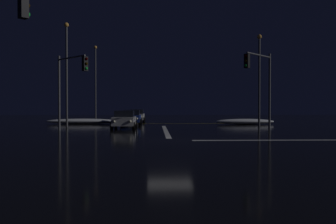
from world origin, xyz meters
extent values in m
cube|color=black|center=(0.00, 0.00, -0.05)|extent=(120.00, 120.00, 0.10)
cube|color=white|center=(0.00, 8.05, 0.00)|extent=(0.35, 13.77, 0.01)
cube|color=yellow|center=(0.00, 19.65, 0.00)|extent=(22.00, 0.15, 0.01)
cube|color=white|center=(8.15, 0.00, 0.00)|extent=(13.77, 0.40, 0.01)
ellipsoid|color=white|center=(-8.85, 19.38, 0.29)|extent=(7.97, 1.50, 0.58)
ellipsoid|color=white|center=(8.85, 17.76, 0.30)|extent=(6.31, 1.50, 0.59)
cube|color=#B7B7BC|center=(-3.51, 10.83, 0.67)|extent=(1.80, 4.20, 0.70)
cube|color=black|center=(-3.51, 11.03, 1.29)|extent=(1.60, 2.00, 0.55)
cylinder|color=black|center=(-2.61, 9.28, 0.32)|extent=(0.22, 0.64, 0.64)
cylinder|color=black|center=(-4.41, 9.28, 0.32)|extent=(0.22, 0.64, 0.64)
cylinder|color=black|center=(-2.61, 12.38, 0.32)|extent=(0.22, 0.64, 0.64)
cylinder|color=black|center=(-4.41, 12.38, 0.32)|extent=(0.22, 0.64, 0.64)
sphere|color=#F9EFC6|center=(-2.86, 8.71, 0.72)|extent=(0.22, 0.22, 0.22)
sphere|color=#F9EFC6|center=(-4.16, 8.71, 0.72)|extent=(0.22, 0.22, 0.22)
cube|color=navy|center=(-3.29, 17.23, 0.67)|extent=(1.80, 4.20, 0.70)
cube|color=black|center=(-3.29, 17.43, 1.29)|extent=(1.60, 2.00, 0.55)
cylinder|color=black|center=(-2.39, 15.68, 0.32)|extent=(0.22, 0.64, 0.64)
cylinder|color=black|center=(-4.19, 15.68, 0.32)|extent=(0.22, 0.64, 0.64)
cylinder|color=black|center=(-2.39, 18.78, 0.32)|extent=(0.22, 0.64, 0.64)
cylinder|color=black|center=(-4.19, 18.78, 0.32)|extent=(0.22, 0.64, 0.64)
sphere|color=#F9EFC6|center=(-2.64, 15.11, 0.72)|extent=(0.22, 0.22, 0.22)
sphere|color=#F9EFC6|center=(-3.94, 15.11, 0.72)|extent=(0.22, 0.22, 0.22)
cube|color=silver|center=(-3.11, 23.41, 0.67)|extent=(1.80, 4.20, 0.70)
cube|color=black|center=(-3.11, 23.61, 1.29)|extent=(1.60, 2.00, 0.55)
cylinder|color=black|center=(-2.21, 21.86, 0.32)|extent=(0.22, 0.64, 0.64)
cylinder|color=black|center=(-4.01, 21.86, 0.32)|extent=(0.22, 0.64, 0.64)
cylinder|color=black|center=(-2.21, 24.96, 0.32)|extent=(0.22, 0.64, 0.64)
cylinder|color=black|center=(-4.01, 24.96, 0.32)|extent=(0.22, 0.64, 0.64)
sphere|color=#F9EFC6|center=(-2.46, 21.29, 0.72)|extent=(0.22, 0.22, 0.22)
sphere|color=#F9EFC6|center=(-3.76, 21.29, 0.72)|extent=(0.22, 0.22, 0.22)
cube|color=black|center=(-5.93, -5.93, 5.85)|extent=(0.46, 0.46, 1.05)
sphere|color=black|center=(-5.81, -5.81, 5.85)|extent=(0.22, 0.22, 0.22)
sphere|color=green|center=(-5.81, -5.81, 5.51)|extent=(0.22, 0.22, 0.22)
cylinder|color=#4C4C51|center=(8.45, 8.45, 3.10)|extent=(0.18, 0.18, 6.20)
cylinder|color=#4C4C51|center=(7.19, 7.19, 5.90)|extent=(2.61, 2.61, 0.12)
cube|color=black|center=(5.92, 5.92, 5.28)|extent=(0.46, 0.46, 1.05)
sphere|color=black|center=(5.81, 5.81, 5.62)|extent=(0.22, 0.22, 0.22)
sphere|color=black|center=(5.81, 5.81, 5.28)|extent=(0.22, 0.22, 0.22)
sphere|color=green|center=(5.81, 5.81, 4.93)|extent=(0.22, 0.22, 0.22)
cylinder|color=#4C4C51|center=(-8.45, 8.45, 2.97)|extent=(0.18, 0.18, 5.94)
cylinder|color=#4C4C51|center=(-7.18, 7.18, 5.64)|extent=(2.63, 2.63, 0.12)
cube|color=black|center=(-5.90, 5.90, 5.01)|extent=(0.46, 0.46, 1.05)
sphere|color=black|center=(-5.79, 5.79, 5.36)|extent=(0.22, 0.22, 0.22)
sphere|color=black|center=(-5.79, 5.79, 5.01)|extent=(0.22, 0.22, 0.22)
sphere|color=green|center=(-5.79, 5.79, 4.67)|extent=(0.22, 0.22, 0.22)
cylinder|color=#424247|center=(-9.15, 29.65, 4.99)|extent=(0.20, 0.20, 9.99)
sphere|color=#F9AD47|center=(-9.15, 29.65, 10.17)|extent=(0.44, 0.44, 0.44)
cylinder|color=#424247|center=(9.15, 13.65, 4.21)|extent=(0.20, 0.20, 8.43)
sphere|color=#F9AD47|center=(9.15, 13.65, 8.61)|extent=(0.44, 0.44, 0.44)
cylinder|color=#424247|center=(-9.15, 13.65, 4.70)|extent=(0.20, 0.20, 9.40)
sphere|color=#F9AD47|center=(-9.15, 13.65, 9.58)|extent=(0.44, 0.44, 0.44)
camera|label=1|loc=(-0.83, -19.77, 1.92)|focal=37.63mm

